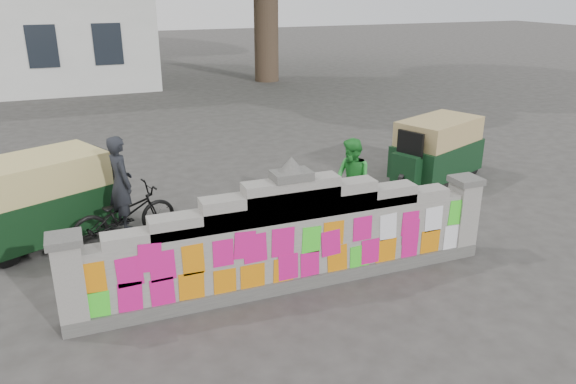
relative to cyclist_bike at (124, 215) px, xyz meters
name	(u,v)px	position (x,y,z in m)	size (l,w,h in m)	color
ground	(291,286)	(2.10, -2.53, -0.48)	(100.00, 100.00, 0.00)	#383533
parapet_wall	(291,240)	(2.10, -2.53, 0.27)	(6.48, 0.44, 2.01)	#4C4C49
cyclist_bike	(124,215)	(0.00, 0.00, 0.00)	(0.64, 1.84, 0.97)	black
cyclist_rider	(122,197)	(0.00, 0.00, 0.34)	(0.60, 0.39, 1.64)	black
pedestrian	(352,181)	(4.06, -0.66, 0.31)	(0.77, 0.60, 1.59)	green
rickshaw_left	(44,197)	(-1.25, 0.58, 0.30)	(2.79, 2.12, 1.51)	black
rickshaw_right	(436,148)	(6.99, 0.83, 0.24)	(2.58, 1.90, 1.39)	black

